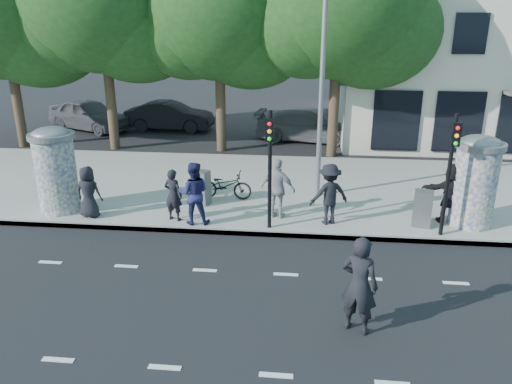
# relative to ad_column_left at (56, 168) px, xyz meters

# --- Properties ---
(ground) EXTENTS (120.00, 120.00, 0.00)m
(ground) POSITION_rel_ad_column_left_xyz_m (7.20, -4.50, -1.54)
(ground) COLOR black
(ground) RESTS_ON ground
(sidewalk) EXTENTS (40.00, 8.00, 0.15)m
(sidewalk) POSITION_rel_ad_column_left_xyz_m (7.20, 3.00, -1.46)
(sidewalk) COLOR gray
(sidewalk) RESTS_ON ground
(curb) EXTENTS (40.00, 0.10, 0.16)m
(curb) POSITION_rel_ad_column_left_xyz_m (7.20, -0.95, -1.46)
(curb) COLOR slate
(curb) RESTS_ON ground
(lane_dash_near) EXTENTS (32.00, 0.12, 0.01)m
(lane_dash_near) POSITION_rel_ad_column_left_xyz_m (7.20, -6.70, -1.53)
(lane_dash_near) COLOR silver
(lane_dash_near) RESTS_ON ground
(lane_dash_far) EXTENTS (32.00, 0.12, 0.01)m
(lane_dash_far) POSITION_rel_ad_column_left_xyz_m (7.20, -3.10, -1.53)
(lane_dash_far) COLOR silver
(lane_dash_far) RESTS_ON ground
(ad_column_left) EXTENTS (1.36, 1.36, 2.65)m
(ad_column_left) POSITION_rel_ad_column_left_xyz_m (0.00, 0.00, 0.00)
(ad_column_left) COLOR beige
(ad_column_left) RESTS_ON sidewalk
(ad_column_right) EXTENTS (1.36, 1.36, 2.65)m
(ad_column_right) POSITION_rel_ad_column_left_xyz_m (12.40, 0.20, 0.00)
(ad_column_right) COLOR beige
(ad_column_right) RESTS_ON sidewalk
(traffic_pole_near) EXTENTS (0.22, 0.31, 3.40)m
(traffic_pole_near) POSITION_rel_ad_column_left_xyz_m (6.60, -0.71, 0.69)
(traffic_pole_near) COLOR black
(traffic_pole_near) RESTS_ON sidewalk
(traffic_pole_far) EXTENTS (0.22, 0.31, 3.40)m
(traffic_pole_far) POSITION_rel_ad_column_left_xyz_m (11.40, -0.71, 0.69)
(traffic_pole_far) COLOR black
(traffic_pole_far) RESTS_ON sidewalk
(street_lamp) EXTENTS (0.25, 0.93, 8.00)m
(street_lamp) POSITION_rel_ad_column_left_xyz_m (8.00, 2.13, 3.26)
(street_lamp) COLOR slate
(street_lamp) RESTS_ON sidewalk
(tree_far_left) EXTENTS (7.20, 7.20, 9.26)m
(tree_far_left) POSITION_rel_ad_column_left_xyz_m (-5.80, 8.00, 4.65)
(tree_far_left) COLOR #38281C
(tree_far_left) RESTS_ON ground
(tree_mid_left) EXTENTS (7.20, 7.20, 9.57)m
(tree_mid_left) POSITION_rel_ad_column_left_xyz_m (-1.30, 8.00, 4.96)
(tree_mid_left) COLOR #38281C
(tree_mid_left) RESTS_ON ground
(tree_near_left) EXTENTS (6.80, 6.80, 8.97)m
(tree_near_left) POSITION_rel_ad_column_left_xyz_m (3.70, 8.20, 4.53)
(tree_near_left) COLOR #38281C
(tree_near_left) RESTS_ON ground
(tree_center) EXTENTS (7.00, 7.00, 9.30)m
(tree_center) POSITION_rel_ad_column_left_xyz_m (8.70, 7.80, 4.77)
(tree_center) COLOR #38281C
(tree_center) RESTS_ON ground
(ped_a) EXTENTS (0.82, 0.58, 1.59)m
(ped_a) POSITION_rel_ad_column_left_xyz_m (1.15, -0.41, -0.59)
(ped_a) COLOR black
(ped_a) RESTS_ON sidewalk
(ped_b) EXTENTS (0.66, 0.52, 1.58)m
(ped_b) POSITION_rel_ad_column_left_xyz_m (3.74, -0.38, -0.60)
(ped_b) COLOR black
(ped_b) RESTS_ON sidewalk
(ped_c) EXTENTS (0.98, 0.81, 1.86)m
(ped_c) POSITION_rel_ad_column_left_xyz_m (4.39, -0.56, -0.46)
(ped_c) COLOR #1E1F4D
(ped_c) RESTS_ON sidewalk
(ped_d) EXTENTS (1.33, 1.04, 1.80)m
(ped_d) POSITION_rel_ad_column_left_xyz_m (8.29, -0.14, -0.49)
(ped_d) COLOR black
(ped_d) RESTS_ON sidewalk
(ped_e) EXTENTS (1.21, 0.92, 1.83)m
(ped_e) POSITION_rel_ad_column_left_xyz_m (6.79, 0.12, -0.47)
(ped_e) COLOR #9A9A9D
(ped_e) RESTS_ON sidewalk
(ped_f) EXTENTS (1.73, 0.82, 1.80)m
(ped_f) POSITION_rel_ad_column_left_xyz_m (11.83, 0.29, -0.49)
(ped_f) COLOR black
(ped_f) RESTS_ON sidewalk
(man_road) EXTENTS (0.88, 0.76, 2.04)m
(man_road) POSITION_rel_ad_column_left_xyz_m (8.70, -5.19, -0.52)
(man_road) COLOR black
(man_road) RESTS_ON ground
(bicycle) EXTENTS (0.70, 1.80, 0.93)m
(bicycle) POSITION_rel_ad_column_left_xyz_m (4.95, 1.57, -0.92)
(bicycle) COLOR black
(bicycle) RESTS_ON sidewalk
(cabinet_left) EXTENTS (0.64, 0.55, 1.12)m
(cabinet_left) POSITION_rel_ad_column_left_xyz_m (4.26, 1.01, -0.83)
(cabinet_left) COLOR slate
(cabinet_left) RESTS_ON sidewalk
(cabinet_right) EXTENTS (0.59, 0.48, 1.08)m
(cabinet_right) POSITION_rel_ad_column_left_xyz_m (10.97, -0.10, -0.85)
(cabinet_right) COLOR slate
(cabinet_right) RESTS_ON sidewalk
(car_left) EXTENTS (3.78, 5.22, 1.65)m
(car_left) POSITION_rel_ad_column_left_xyz_m (-4.10, 11.73, -0.71)
(car_left) COLOR #48494E
(car_left) RESTS_ON ground
(car_mid) EXTENTS (1.75, 4.67, 1.52)m
(car_mid) POSITION_rel_ad_column_left_xyz_m (0.23, 12.15, -0.78)
(car_mid) COLOR black
(car_mid) RESTS_ON ground
(car_right) EXTENTS (2.56, 5.12, 1.43)m
(car_right) POSITION_rel_ad_column_left_xyz_m (7.51, 10.53, -0.82)
(car_right) COLOR #5B5C62
(car_right) RESTS_ON ground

